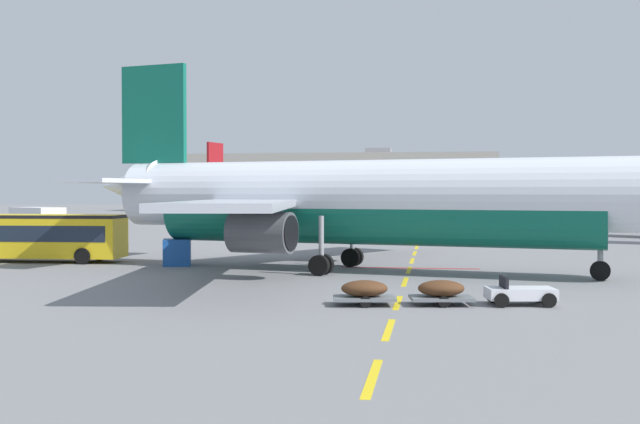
{
  "coord_description": "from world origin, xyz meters",
  "views": [
    {
      "loc": [
        19.47,
        -23.35,
        4.41
      ],
      "look_at": [
        12.1,
        26.27,
        3.14
      ],
      "focal_mm": 43.68,
      "sensor_mm": 36.0,
      "label": 1
    }
  ],
  "objects_px": {
    "catering_truck": "(43,225)",
    "baggage_train": "(442,292)",
    "airliner_foreground": "(362,201)",
    "airliner_mid_left": "(255,196)",
    "uld_cargo_container": "(177,252)",
    "apron_shuttle_bus": "(29,234)"
  },
  "relations": [
    {
      "from": "apron_shuttle_bus",
      "to": "catering_truck",
      "type": "bearing_deg",
      "value": 115.38
    },
    {
      "from": "baggage_train",
      "to": "uld_cargo_container",
      "type": "xyz_separation_m",
      "value": [
        -15.61,
        14.2,
        0.28
      ]
    },
    {
      "from": "apron_shuttle_bus",
      "to": "baggage_train",
      "type": "bearing_deg",
      "value": -30.86
    },
    {
      "from": "apron_shuttle_bus",
      "to": "uld_cargo_container",
      "type": "height_order",
      "value": "apron_shuttle_bus"
    },
    {
      "from": "uld_cargo_container",
      "to": "baggage_train",
      "type": "bearing_deg",
      "value": -42.3
    },
    {
      "from": "baggage_train",
      "to": "airliner_foreground",
      "type": "bearing_deg",
      "value": 109.24
    },
    {
      "from": "airliner_foreground",
      "to": "uld_cargo_container",
      "type": "distance_m",
      "value": 11.87
    },
    {
      "from": "airliner_mid_left",
      "to": "uld_cargo_container",
      "type": "relative_size",
      "value": 17.06
    },
    {
      "from": "apron_shuttle_bus",
      "to": "uld_cargo_container",
      "type": "relative_size",
      "value": 6.18
    },
    {
      "from": "airliner_foreground",
      "to": "catering_truck",
      "type": "height_order",
      "value": "airliner_foreground"
    },
    {
      "from": "airliner_foreground",
      "to": "catering_truck",
      "type": "relative_size",
      "value": 4.74
    },
    {
      "from": "baggage_train",
      "to": "uld_cargo_container",
      "type": "height_order",
      "value": "uld_cargo_container"
    },
    {
      "from": "airliner_foreground",
      "to": "airliner_mid_left",
      "type": "distance_m",
      "value": 86.72
    },
    {
      "from": "catering_truck",
      "to": "uld_cargo_container",
      "type": "relative_size",
      "value": 3.72
    },
    {
      "from": "airliner_mid_left",
      "to": "airliner_foreground",
      "type": "bearing_deg",
      "value": -72.92
    },
    {
      "from": "airliner_foreground",
      "to": "baggage_train",
      "type": "distance_m",
      "value": 13.53
    },
    {
      "from": "catering_truck",
      "to": "baggage_train",
      "type": "relative_size",
      "value": 0.84
    },
    {
      "from": "airliner_foreground",
      "to": "uld_cargo_container",
      "type": "xyz_separation_m",
      "value": [
        -11.29,
        1.84,
        -3.15
      ]
    },
    {
      "from": "apron_shuttle_bus",
      "to": "airliner_foreground",
      "type": "bearing_deg",
      "value": -8.04
    },
    {
      "from": "catering_truck",
      "to": "baggage_train",
      "type": "height_order",
      "value": "catering_truck"
    },
    {
      "from": "airliner_mid_left",
      "to": "baggage_train",
      "type": "bearing_deg",
      "value": -72.64
    },
    {
      "from": "airliner_foreground",
      "to": "baggage_train",
      "type": "relative_size",
      "value": 3.97
    }
  ]
}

